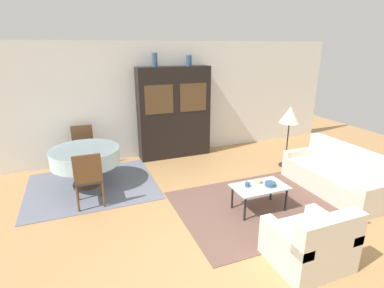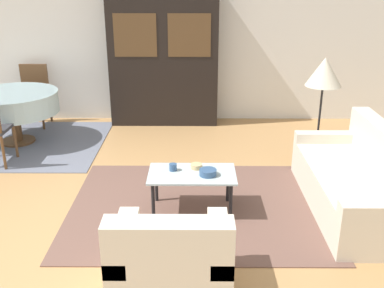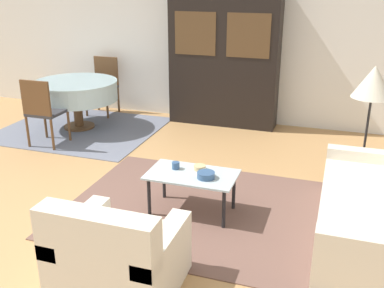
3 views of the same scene
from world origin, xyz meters
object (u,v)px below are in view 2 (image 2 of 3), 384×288
Objects in this scene: dining_chair_far at (33,91)px; bowl at (208,172)px; cup at (173,167)px; coffee_table at (192,177)px; floor_lamp at (324,74)px; couch at (359,183)px; display_cabinet at (164,58)px; dining_table at (13,103)px; bowl_small at (196,166)px; armchair at (171,264)px.

dining_chair_far is 3.99m from bowl.
bowl is at bearing -17.78° from cup.
coffee_table is 2.30m from floor_lamp.
cup is at bearing 89.88° from couch.
couch is at bearing -0.12° from cup.
display_cabinet is at bearing 99.00° from coffee_table.
bowl reaches higher than coffee_table.
dining_table reaches higher than cup.
cup is 0.64× the size of bowl_small.
coffee_table is (0.15, 1.34, 0.09)m from armchair.
bowl_small is (-0.12, 0.17, -0.01)m from bowl.
coffee_table is 3.26m from dining_table.
floor_lamp is at bearing -36.12° from display_cabinet.
couch is at bearing 3.99° from bowl.
armchair is at bearing -96.37° from coffee_table.
coffee_table is at bearing -139.40° from floor_lamp.
floor_lamp is at bearing 40.60° from coffee_table.
bowl reaches higher than bowl_small.
cup is at bearing 130.33° from dining_chair_far.
floor_lamp is at bearing 56.82° from armchair.
bowl_small is (0.04, 0.11, 0.07)m from coffee_table.
coffee_table is at bearing 83.63° from armchair.
bowl is (0.36, -0.11, -0.01)m from cup.
dining_table is 3.23m from bowl_small.
display_cabinet is (-0.32, 4.29, 0.78)m from armchair.
dining_table is at bearing 172.09° from floor_lamp.
dining_table is at bearing 144.22° from bowl_small.
bowl is at bearing 76.43° from armchair.
couch is at bearing -52.69° from display_cabinet.
couch reaches higher than coffee_table.
display_cabinet is (-2.21, 2.90, 0.78)m from couch.
coffee_table is 0.42× the size of display_cabinet.
display_cabinet is 2.97m from cup.
coffee_table is 5.13× the size of bowl.
bowl is (0.31, 1.28, 0.17)m from armchair.
bowl is at bearing 133.17° from dining_chair_far.
bowl is (-1.49, -1.46, -0.68)m from floor_lamp.
armchair is 0.41× the size of display_cabinet.
dining_table is at bearing 65.76° from couch.
bowl_small is at bearing 82.39° from armchair.
dining_table is 10.48× the size of bowl_small.
floor_lamp is at bearing 161.09° from dining_chair_far.
display_cabinet reaches higher than cup.
couch is 1.42× the size of floor_lamp.
display_cabinet is 12.34× the size of bowl.
dining_table is at bearing 125.97° from armchair.
display_cabinet is 2.17m from dining_chair_far.
dining_chair_far is (-2.10, -0.10, -0.52)m from display_cabinet.
coffee_table is at bearing -37.88° from dining_table.
dining_chair_far is at bearing 130.33° from cup.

